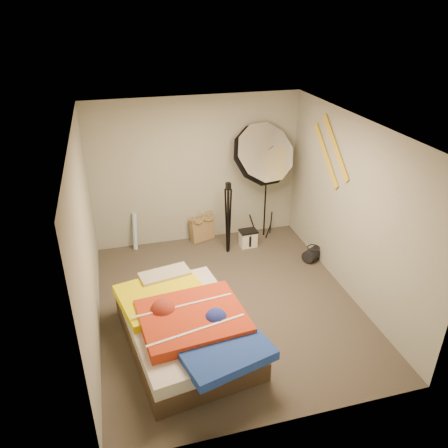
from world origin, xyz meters
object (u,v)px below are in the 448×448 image
object	(u,v)px
duffel_bag	(313,254)
bed	(186,326)
wrapping_roll	(135,231)
camera_tripod	(228,213)
camera_case	(248,239)
tote_bag	(202,229)
photo_umbrella	(262,155)

from	to	relation	value
duffel_bag	bed	distance (m)	2.75
wrapping_roll	camera_tripod	size ratio (longest dim) A/B	0.52
camera_case	tote_bag	bearing A→B (deg)	146.76
bed	duffel_bag	bearing A→B (deg)	30.82
duffel_bag	bed	xyz separation A→B (m)	(-2.36, -1.41, 0.18)
duffel_bag	bed	size ratio (longest dim) A/B	0.16
tote_bag	camera_case	size ratio (longest dim) A/B	1.55
wrapping_roll	duffel_bag	size ratio (longest dim) A/B	1.89
wrapping_roll	photo_umbrella	world-z (taller)	photo_umbrella
photo_umbrella	camera_tripod	xyz separation A→B (m)	(-0.63, -0.24, -0.85)
bed	photo_umbrella	bearing A→B (deg)	52.78
wrapping_roll	camera_case	world-z (taller)	wrapping_roll
photo_umbrella	camera_tripod	distance (m)	1.09
tote_bag	photo_umbrella	bearing A→B (deg)	-36.04
camera_case	camera_tripod	size ratio (longest dim) A/B	0.22
duffel_bag	camera_tripod	size ratio (longest dim) A/B	0.27
duffel_bag	tote_bag	bearing A→B (deg)	113.85
duffel_bag	photo_umbrella	size ratio (longest dim) A/B	0.16
photo_umbrella	wrapping_roll	bearing A→B (deg)	172.53
camera_case	photo_umbrella	xyz separation A→B (m)	(0.24, 0.15, 1.43)
camera_case	duffel_bag	xyz separation A→B (m)	(0.89, -0.70, -0.03)
tote_bag	bed	bearing A→B (deg)	-126.50
photo_umbrella	camera_tripod	size ratio (longest dim) A/B	1.75
tote_bag	camera_tripod	size ratio (longest dim) A/B	0.34
wrapping_roll	camera_tripod	xyz separation A→B (m)	(1.49, -0.52, 0.39)
tote_bag	wrapping_roll	distance (m)	1.16
wrapping_roll	tote_bag	bearing A→B (deg)	0.00
tote_bag	duffel_bag	xyz separation A→B (m)	(1.60, -1.13, -0.11)
camera_case	bed	bearing A→B (deg)	-127.55
tote_bag	bed	world-z (taller)	bed
camera_case	photo_umbrella	world-z (taller)	photo_umbrella
duffel_bag	photo_umbrella	bearing A→B (deg)	96.10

